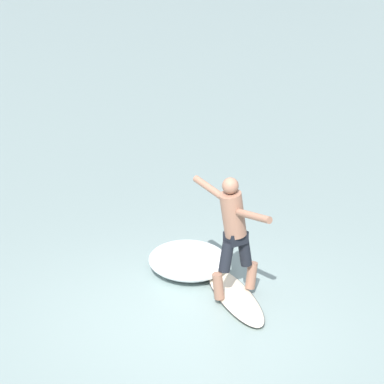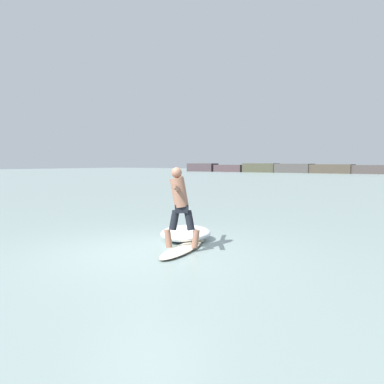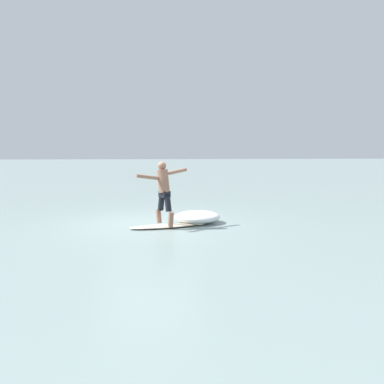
% 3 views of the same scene
% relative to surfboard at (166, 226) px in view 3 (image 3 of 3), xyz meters
% --- Properties ---
extents(ground_plane, '(200.00, 200.00, 0.00)m').
position_rel_surfboard_xyz_m(ground_plane, '(-0.54, -0.42, -0.04)').
color(ground_plane, gray).
extents(surfboard, '(0.81, 2.01, 0.21)m').
position_rel_surfboard_xyz_m(surfboard, '(0.00, 0.00, 0.00)').
color(surfboard, beige).
rests_on(surfboard, ground).
extents(surfer, '(0.85, 1.34, 1.61)m').
position_rel_surfboard_xyz_m(surfer, '(-0.03, -0.05, 0.97)').
color(surfer, '#8D604C').
rests_on(surfer, surfboard).
extents(wave_foam_at_tail, '(1.26, 1.40, 0.33)m').
position_rel_surfboard_xyz_m(wave_foam_at_tail, '(-0.52, 0.88, 0.13)').
color(wave_foam_at_tail, white).
rests_on(wave_foam_at_tail, ground).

